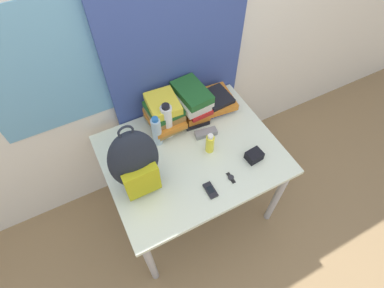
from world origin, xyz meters
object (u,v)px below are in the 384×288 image
Objects in this scene: cell_phone at (210,190)px; camera_pouch at (254,156)px; backpack at (135,163)px; book_stack_left at (164,114)px; sunglasses_case at (206,133)px; water_bottle at (157,131)px; sports_bottle at (167,121)px; book_stack_center at (192,102)px; wristwatch at (231,178)px; book_stack_right at (217,100)px; sunscreen_bottle at (210,143)px.

cell_phone is 0.37m from camera_pouch.
book_stack_left is at bearing 46.94° from backpack.
book_stack_left reaches higher than sunglasses_case.
water_bottle is 0.85× the size of sports_bottle.
water_bottle is at bearing -160.76° from book_stack_center.
cell_phone is at bearing -87.44° from book_stack_left.
camera_pouch reaches higher than cell_phone.
book_stack_left is 0.61m from wristwatch.
sports_bottle reaches higher than cell_phone.
cell_phone is 0.16m from wristwatch.
book_stack_center is at bearing 109.17° from camera_pouch.
book_stack_left is at bearing 92.56° from cell_phone.
sports_bottle reaches higher than sunglasses_case.
backpack reaches higher than book_stack_center.
book_stack_right is 0.70m from cell_phone.
water_bottle is at bearing -167.72° from book_stack_right.
sunscreen_bottle is 1.48× the size of cell_phone.
water_bottle reaches higher than sunscreen_bottle.
water_bottle is at bearing 163.51° from sunglasses_case.
book_stack_center reaches higher than wristwatch.
book_stack_left is 0.15m from water_bottle.
water_bottle is 2.99× the size of wristwatch.
sunglasses_case is at bearing 15.16° from backpack.
book_stack_right is at bearing 0.63° from book_stack_center.
cell_phone is (-0.38, -0.59, -0.05)m from book_stack_right.
book_stack_left is 2.58× the size of cell_phone.
sunscreen_bottle is (-0.04, -0.32, -0.06)m from book_stack_center.
book_stack_left is (0.32, 0.35, -0.11)m from backpack.
camera_pouch is (0.39, -0.51, -0.09)m from book_stack_left.
camera_pouch is (0.36, 0.07, 0.02)m from cell_phone.
sports_bottle is 0.54m from wristwatch.
wristwatch is at bearing -164.60° from camera_pouch.
backpack is 0.52m from sunscreen_bottle.
backpack is 0.59m from sunglasses_case.
book_stack_left is at bearing 117.36° from sunscreen_bottle.
book_stack_left reaches higher than wristwatch.
backpack is at bearing -139.20° from sports_bottle.
book_stack_center reaches higher than cell_phone.
book_stack_center is at bearing -179.37° from book_stack_right.
sports_bottle reaches higher than book_stack_left.
book_stack_right is 0.53m from water_bottle.
sunglasses_case is (-0.20, -0.20, -0.04)m from book_stack_right.
sunscreen_bottle is at bearing -38.20° from water_bottle.
cell_phone is at bearing -123.00° from book_stack_right.
sports_bottle is 0.60m from camera_pouch.
book_stack_left is 2.55× the size of camera_pouch.
book_stack_left is at bearing 135.70° from sunglasses_case.
sunglasses_case is 0.36m from camera_pouch.
sports_bottle is at bearing 133.03° from camera_pouch.
sunscreen_bottle is 0.99× the size of sunglasses_case.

